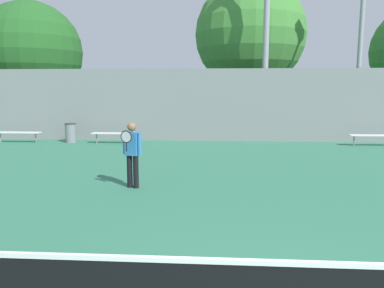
% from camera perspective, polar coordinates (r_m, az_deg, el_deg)
% --- Properties ---
extents(tennis_player, '(0.51, 0.47, 1.69)m').
position_cam_1_polar(tennis_player, '(9.63, -9.11, -1.08)').
color(tennis_player, black).
rests_on(tennis_player, ground_plane).
extents(bench_courtside_near, '(1.92, 0.40, 0.50)m').
position_cam_1_polar(bench_courtside_near, '(17.61, -11.98, 1.54)').
color(bench_courtside_near, white).
rests_on(bench_courtside_near, ground_plane).
extents(bench_courtside_far, '(2.16, 0.40, 0.50)m').
position_cam_1_polar(bench_courtside_far, '(19.34, -25.03, 1.55)').
color(bench_courtside_far, white).
rests_on(bench_courtside_far, ground_plane).
extents(bench_adjacent_court, '(2.05, 0.40, 0.50)m').
position_cam_1_polar(bench_adjacent_court, '(18.29, 25.91, 1.12)').
color(bench_adjacent_court, white).
rests_on(bench_adjacent_court, ground_plane).
extents(light_pole_far_right, '(0.90, 0.60, 9.89)m').
position_cam_1_polar(light_pole_far_right, '(18.57, 11.29, 17.93)').
color(light_pole_far_right, '#939399').
rests_on(light_pole_far_right, ground_plane).
extents(light_pole_center_back, '(0.90, 0.60, 8.61)m').
position_cam_1_polar(light_pole_center_back, '(19.57, 24.42, 16.12)').
color(light_pole_center_back, '#939399').
rests_on(light_pole_center_back, ground_plane).
extents(trash_bin, '(0.52, 0.52, 0.90)m').
position_cam_1_polar(trash_bin, '(18.48, -18.00, 1.63)').
color(trash_bin, gray).
rests_on(trash_bin, ground_plane).
extents(back_fence, '(29.12, 0.06, 3.45)m').
position_cam_1_polar(back_fence, '(18.01, 6.23, 5.89)').
color(back_fence, gray).
rests_on(back_fence, ground_plane).
extents(tree_green_tall, '(5.86, 5.86, 7.54)m').
position_cam_1_polar(tree_green_tall, '(24.57, -23.26, 12.69)').
color(tree_green_tall, brown).
rests_on(tree_green_tall, ground_plane).
extents(tree_green_broad, '(6.34, 6.34, 8.76)m').
position_cam_1_polar(tree_green_broad, '(22.73, 8.84, 16.13)').
color(tree_green_broad, brown).
rests_on(tree_green_broad, ground_plane).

